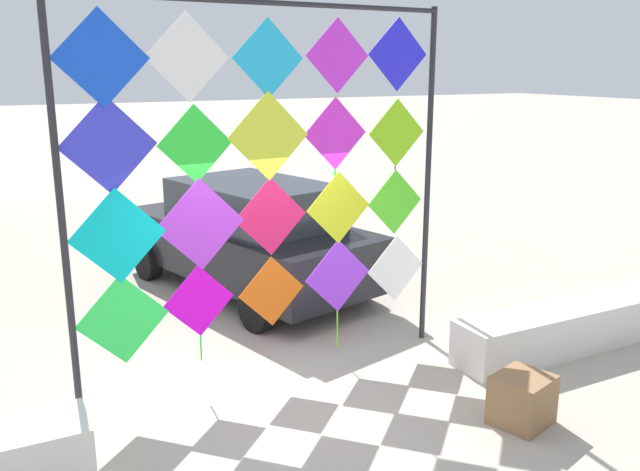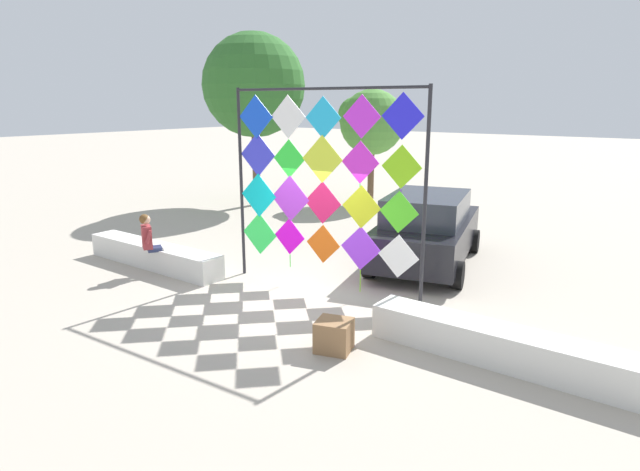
# 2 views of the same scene
# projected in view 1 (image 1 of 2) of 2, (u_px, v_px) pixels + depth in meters

# --- Properties ---
(ground) EXTENTS (120.00, 120.00, 0.00)m
(ground) POSITION_uv_depth(u_px,v_px,m) (289.00, 400.00, 7.19)
(ground) COLOR #ADA393
(plaza_ledge_right) EXTENTS (4.17, 0.63, 0.55)m
(plaza_ledge_right) POSITION_uv_depth(u_px,v_px,m) (595.00, 321.00, 8.66)
(plaza_ledge_right) COLOR silver
(plaza_ledge_right) RESTS_ON ground
(kite_display_rack) EXTENTS (4.37, 0.30, 4.12)m
(kite_display_rack) POSITION_uv_depth(u_px,v_px,m) (265.00, 170.00, 7.17)
(kite_display_rack) COLOR #232328
(kite_display_rack) RESTS_ON ground
(parked_car) EXTENTS (2.98, 4.81, 1.74)m
(parked_car) POSITION_uv_depth(u_px,v_px,m) (250.00, 235.00, 10.54)
(parked_car) COLOR black
(parked_car) RESTS_ON ground
(cardboard_box_large) EXTENTS (0.66, 0.63, 0.50)m
(cardboard_box_large) POSITION_uv_depth(u_px,v_px,m) (522.00, 400.00, 6.67)
(cardboard_box_large) COLOR olive
(cardboard_box_large) RESTS_ON ground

